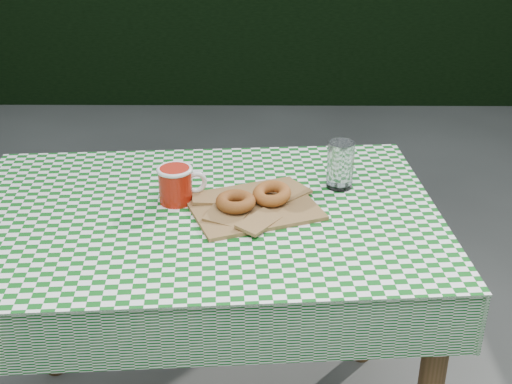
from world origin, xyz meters
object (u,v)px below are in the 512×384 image
(paper_bag, at_px, (253,206))
(coffee_mug, at_px, (175,185))
(table, at_px, (207,335))
(drinking_glass, at_px, (340,165))

(paper_bag, xyz_separation_m, coffee_mug, (-0.19, 0.03, 0.04))
(coffee_mug, bearing_deg, table, -53.52)
(paper_bag, bearing_deg, coffee_mug, 169.80)
(drinking_glass, bearing_deg, coffee_mug, -167.83)
(table, relative_size, drinking_glass, 9.12)
(coffee_mug, relative_size, drinking_glass, 1.33)
(table, distance_m, drinking_glass, 0.58)
(paper_bag, distance_m, coffee_mug, 0.20)
(drinking_glass, bearing_deg, table, -157.89)
(paper_bag, relative_size, drinking_glass, 2.40)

